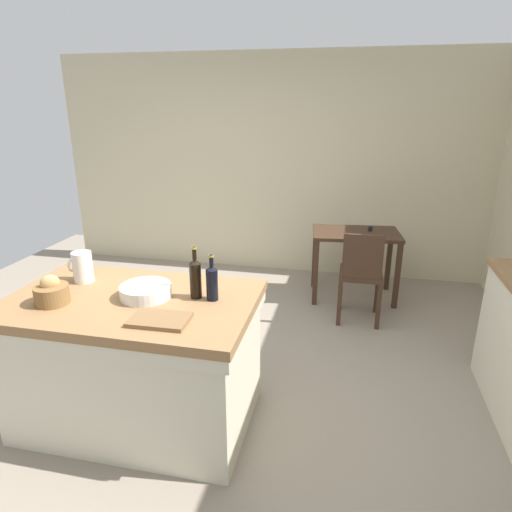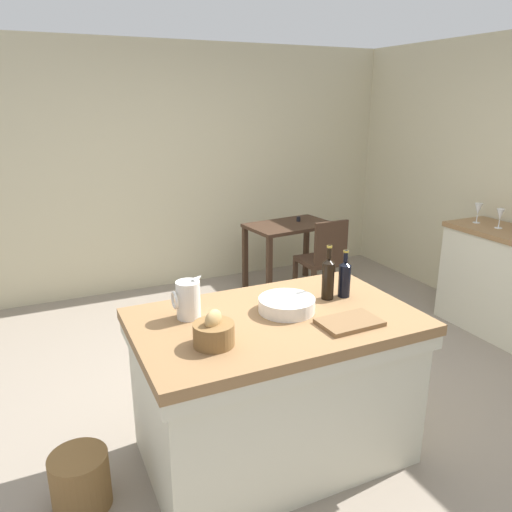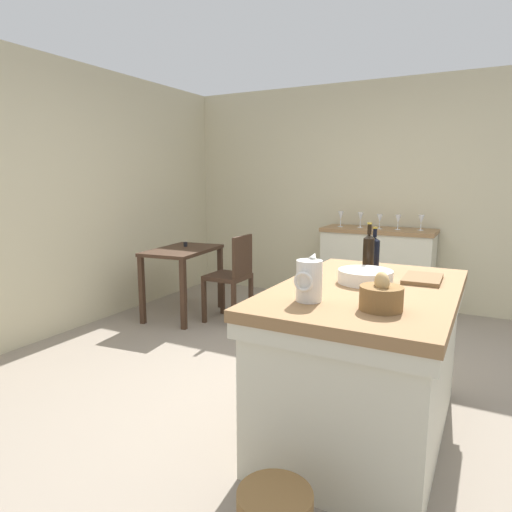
{
  "view_description": "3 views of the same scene",
  "coord_description": "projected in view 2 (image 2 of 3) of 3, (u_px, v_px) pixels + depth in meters",
  "views": [
    {
      "loc": [
        0.97,
        -2.78,
        2.03
      ],
      "look_at": [
        0.24,
        0.58,
        0.84
      ],
      "focal_mm": 31.1,
      "sensor_mm": 36.0,
      "label": 1
    },
    {
      "loc": [
        -1.46,
        -2.71,
        2.02
      ],
      "look_at": [
        0.1,
        0.66,
        0.84
      ],
      "focal_mm": 34.86,
      "sensor_mm": 36.0,
      "label": 2
    },
    {
      "loc": [
        -2.79,
        -1.1,
        1.49
      ],
      "look_at": [
        0.24,
        0.51,
        0.9
      ],
      "focal_mm": 31.38,
      "sensor_mm": 36.0,
      "label": 3
    }
  ],
  "objects": [
    {
      "name": "ground_plane",
      "position": [
        282.0,
        396.0,
        3.53
      ],
      "size": [
        6.76,
        6.76,
        0.0
      ],
      "primitive_type": "plane",
      "color": "gray"
    },
    {
      "name": "wall_back",
      "position": [
        172.0,
        169.0,
        5.39
      ],
      "size": [
        5.32,
        0.12,
        2.6
      ],
      "primitive_type": "cube",
      "color": "beige",
      "rests_on": "ground"
    },
    {
      "name": "island_table",
      "position": [
        275.0,
        382.0,
        2.83
      ],
      "size": [
        1.54,
        0.95,
        0.89
      ],
      "color": "olive",
      "rests_on": "ground"
    },
    {
      "name": "side_cabinet",
      "position": [
        511.0,
        286.0,
        4.32
      ],
      "size": [
        0.52,
        1.25,
        0.94
      ],
      "color": "olive",
      "rests_on": "ground"
    },
    {
      "name": "writing_desk",
      "position": [
        290.0,
        235.0,
        5.37
      ],
      "size": [
        0.96,
        0.65,
        0.79
      ],
      "color": "#3D281C",
      "rests_on": "ground"
    },
    {
      "name": "wooden_chair",
      "position": [
        323.0,
        260.0,
        4.92
      ],
      "size": [
        0.4,
        0.4,
        0.92
      ],
      "color": "#3D281C",
      "rests_on": "ground"
    },
    {
      "name": "pitcher",
      "position": [
        188.0,
        299.0,
        2.66
      ],
      "size": [
        0.17,
        0.13,
        0.25
      ],
      "color": "silver",
      "rests_on": "island_table"
    },
    {
      "name": "wash_bowl",
      "position": [
        287.0,
        305.0,
        2.76
      ],
      "size": [
        0.32,
        0.32,
        0.08
      ],
      "primitive_type": "cylinder",
      "color": "silver",
      "rests_on": "island_table"
    },
    {
      "name": "bread_basket",
      "position": [
        214.0,
        332.0,
        2.38
      ],
      "size": [
        0.2,
        0.2,
        0.18
      ],
      "color": "brown",
      "rests_on": "island_table"
    },
    {
      "name": "cutting_board",
      "position": [
        349.0,
        322.0,
        2.61
      ],
      "size": [
        0.33,
        0.22,
        0.02
      ],
      "primitive_type": "cube",
      "rotation": [
        0.0,
        0.0,
        0.03
      ],
      "color": "brown",
      "rests_on": "island_table"
    },
    {
      "name": "wine_bottle_dark",
      "position": [
        345.0,
        278.0,
        2.95
      ],
      "size": [
        0.07,
        0.07,
        0.29
      ],
      "color": "black",
      "rests_on": "island_table"
    },
    {
      "name": "wine_bottle_amber",
      "position": [
        328.0,
        278.0,
        2.91
      ],
      "size": [
        0.07,
        0.07,
        0.33
      ],
      "color": "black",
      "rests_on": "island_table"
    },
    {
      "name": "wine_glass_right",
      "position": [
        500.0,
        215.0,
        4.32
      ],
      "size": [
        0.07,
        0.07,
        0.17
      ],
      "color": "white",
      "rests_on": "side_cabinet"
    },
    {
      "name": "wine_glass_far_right",
      "position": [
        478.0,
        210.0,
        4.51
      ],
      "size": [
        0.07,
        0.07,
        0.18
      ],
      "color": "white",
      "rests_on": "side_cabinet"
    },
    {
      "name": "wicker_hamper",
      "position": [
        80.0,
        481.0,
        2.54
      ],
      "size": [
        0.3,
        0.3,
        0.3
      ],
      "primitive_type": "cylinder",
      "color": "brown",
      "rests_on": "ground"
    }
  ]
}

